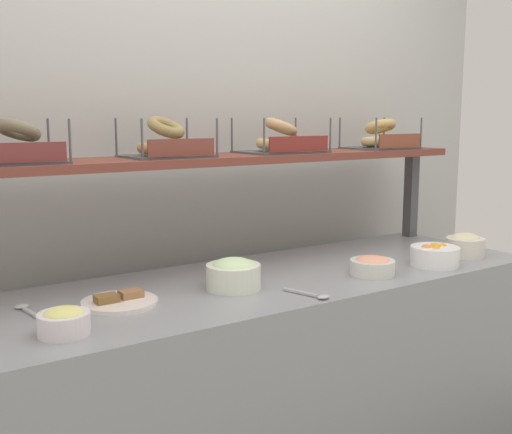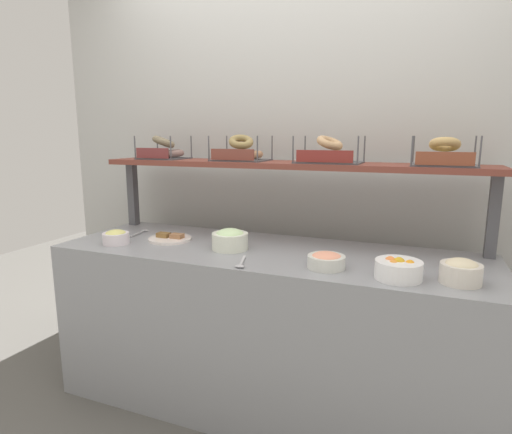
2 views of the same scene
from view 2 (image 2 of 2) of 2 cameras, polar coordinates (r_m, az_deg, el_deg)
ground_plane at (r=2.51m, az=1.43°, el=-23.61°), size 8.00×8.00×0.00m
back_wall at (r=2.60m, az=5.82°, el=6.02°), size 3.37×0.06×2.40m
deli_counter at (r=2.29m, az=1.48°, el=-14.82°), size 2.17×0.70×0.85m
shelf_riser_left at (r=2.83m, az=-16.33°, el=2.99°), size 0.05×0.05×0.40m
shelf_riser_right at (r=2.26m, az=29.46°, el=0.07°), size 0.05×0.05×0.40m
upper_shelf at (r=2.32m, az=3.92°, el=7.08°), size 2.13×0.32×0.03m
bowl_potato_salad at (r=1.85m, az=25.98°, el=-6.60°), size 0.16×0.16×0.10m
bowl_scallion_spread at (r=2.15m, az=-3.54°, el=-3.01°), size 0.18×0.18×0.11m
bowl_egg_salad at (r=2.38m, az=-18.43°, el=-2.58°), size 0.14×0.14×0.08m
bowl_lox_spread at (r=1.88m, az=9.50°, el=-5.79°), size 0.17×0.17×0.07m
bowl_fruit_salad at (r=1.81m, az=18.70°, el=-6.69°), size 0.19×0.19×0.09m
serving_plate_white at (r=2.39m, az=-11.55°, el=-2.85°), size 0.24×0.24×0.04m
serving_spoon_near_plate at (r=2.60m, az=-15.25°, el=-1.96°), size 0.05×0.18×0.01m
serving_spoon_by_edge at (r=1.90m, az=-2.01°, el=-6.31°), size 0.07×0.17×0.01m
bagel_basket_poppy at (r=2.66m, az=-12.42°, el=8.70°), size 0.27×0.26×0.15m
bagel_basket_everything at (r=2.42m, az=-2.10°, el=8.72°), size 0.30×0.26×0.15m
bagel_basket_sesame at (r=2.25m, az=9.82°, el=8.39°), size 0.34×0.25×0.15m
bagel_basket_plain at (r=2.19m, az=24.03°, el=7.57°), size 0.29×0.26×0.14m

